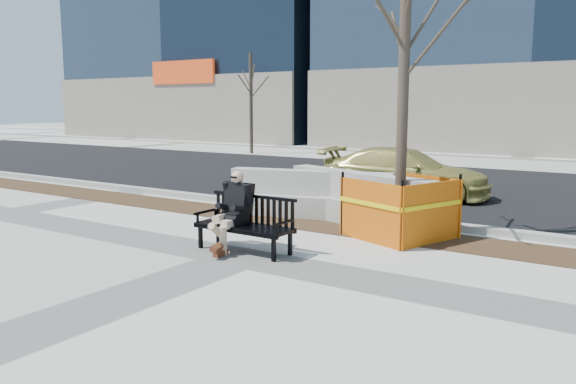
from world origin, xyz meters
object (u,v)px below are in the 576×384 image
object	(u,v)px
seated_man	(235,249)
tree_fence	(399,237)
jersey_barrier_right	(358,223)
jersey_barrier_left	(310,217)
sedan	(404,196)
bench	(244,251)

from	to	relation	value
seated_man	tree_fence	world-z (taller)	tree_fence
seated_man	jersey_barrier_right	distance (m)	2.88
seated_man	jersey_barrier_left	distance (m)	2.86
jersey_barrier_left	jersey_barrier_right	distance (m)	1.09
sedan	tree_fence	bearing A→B (deg)	-166.28
bench	jersey_barrier_left	bearing A→B (deg)	101.93
jersey_barrier_left	jersey_barrier_right	bearing A→B (deg)	-17.23
jersey_barrier_left	bench	bearing A→B (deg)	-92.86
sedan	jersey_barrier_left	size ratio (longest dim) A/B	1.24
sedan	jersey_barrier_right	bearing A→B (deg)	-179.05
tree_fence	bench	bearing A→B (deg)	-125.49
seated_man	tree_fence	distance (m)	2.82
bench	tree_fence	bearing A→B (deg)	55.02
sedan	jersey_barrier_right	world-z (taller)	sedan
seated_man	jersey_barrier_left	bearing A→B (deg)	97.83
bench	seated_man	bearing A→B (deg)	168.71
bench	tree_fence	xyz separation A→B (m)	(1.58, 2.22, 0.00)
tree_fence	jersey_barrier_right	world-z (taller)	tree_fence
bench	tree_fence	size ratio (longest dim) A/B	0.29
sedan	jersey_barrier_right	size ratio (longest dim) A/B	1.19
bench	jersey_barrier_left	world-z (taller)	jersey_barrier_left
bench	sedan	xyz separation A→B (m)	(-0.00, 6.33, 0.00)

